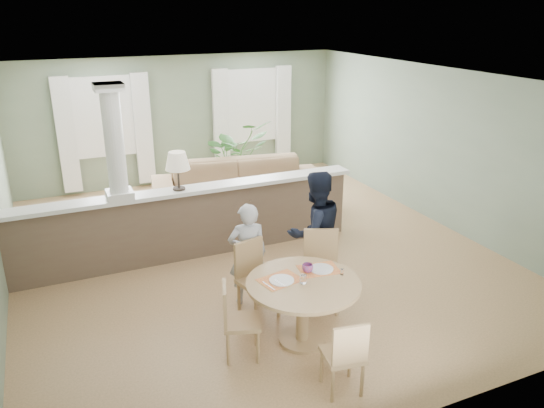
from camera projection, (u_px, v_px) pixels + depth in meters
name	position (u px, v px, depth m)	size (l,w,h in m)	color
ground	(252.00, 251.00, 8.40)	(8.00, 8.00, 0.00)	tan
room_shell	(233.00, 131.00, 8.30)	(7.02, 8.02, 2.71)	gray
pony_wall	(185.00, 214.00, 7.95)	(5.32, 0.38, 2.70)	brown
sofa	(240.00, 188.00, 9.87)	(3.20, 1.25, 0.93)	#90694E
houseplant	(236.00, 156.00, 10.90)	(1.35, 1.17, 1.50)	#346729
dining_table	(303.00, 294.00, 5.93)	(1.28, 1.28, 0.87)	tan
chair_far_boy	(255.00, 275.00, 6.53)	(0.53, 0.53, 0.96)	tan
chair_far_man	(321.00, 266.00, 6.70)	(0.60, 0.60, 1.01)	tan
chair_near	(345.00, 354.00, 5.15)	(0.44, 0.44, 0.85)	tan
chair_side	(236.00, 318.00, 5.72)	(0.50, 0.50, 0.88)	tan
child_person	(248.00, 254.00, 6.72)	(0.50, 0.33, 1.37)	#AAAAB0
man_person	(315.00, 232.00, 7.01)	(0.81, 0.63, 1.67)	black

